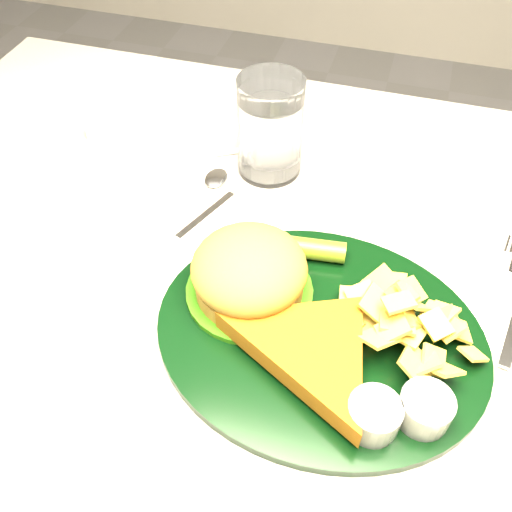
% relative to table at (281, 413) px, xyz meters
% --- Properties ---
extents(ground, '(4.00, 4.00, 0.00)m').
position_rel_table_xyz_m(ground, '(0.00, 0.00, -0.38)').
color(ground, gray).
rests_on(ground, ground).
extents(table, '(1.20, 0.80, 0.75)m').
position_rel_table_xyz_m(table, '(0.00, 0.00, 0.00)').
color(table, '#AAA299').
rests_on(table, ground).
extents(dinner_plate, '(0.36, 0.31, 0.08)m').
position_rel_table_xyz_m(dinner_plate, '(0.05, -0.10, 0.41)').
color(dinner_plate, black).
rests_on(dinner_plate, table).
extents(water_glass, '(0.09, 0.09, 0.14)m').
position_rel_table_xyz_m(water_glass, '(-0.07, 0.16, 0.44)').
color(water_glass, silver).
rests_on(water_glass, table).
extents(spoon, '(0.09, 0.14, 0.01)m').
position_rel_table_xyz_m(spoon, '(-0.12, 0.04, 0.38)').
color(spoon, white).
rests_on(spoon, table).
extents(ramekin, '(0.05, 0.05, 0.03)m').
position_rel_table_xyz_m(ramekin, '(-0.33, 0.16, 0.39)').
color(ramekin, white).
rests_on(ramekin, table).
extents(wrapped_straw, '(0.23, 0.18, 0.01)m').
position_rel_table_xyz_m(wrapped_straw, '(-0.14, 0.17, 0.38)').
color(wrapped_straw, silver).
rests_on(wrapped_straw, table).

